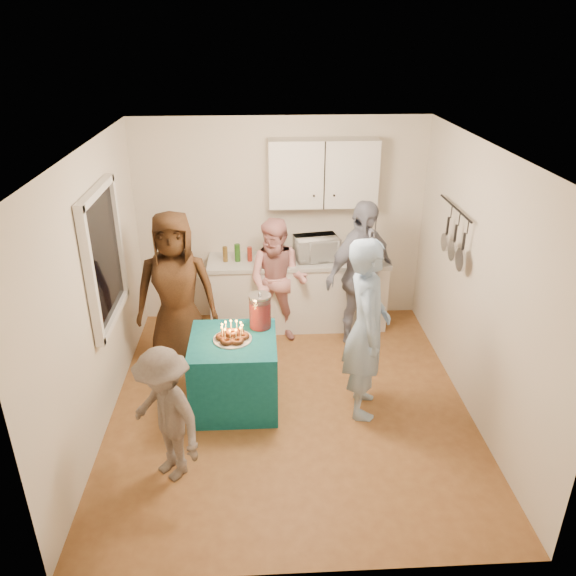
{
  "coord_description": "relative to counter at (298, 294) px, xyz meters",
  "views": [
    {
      "loc": [
        -0.28,
        -4.75,
        3.54
      ],
      "look_at": [
        0.0,
        0.35,
        1.15
      ],
      "focal_mm": 35.0,
      "sensor_mm": 36.0,
      "label": 1
    }
  ],
  "objects": [
    {
      "name": "woman_back_left",
      "position": [
        -1.4,
        -0.85,
        0.48
      ],
      "size": [
        0.91,
        0.61,
        1.81
      ],
      "primitive_type": "imported",
      "rotation": [
        0.0,
        0.0,
        0.04
      ],
      "color": "brown",
      "rests_on": "floor"
    },
    {
      "name": "donut_cake",
      "position": [
        -0.76,
        -1.68,
        0.42
      ],
      "size": [
        0.38,
        0.38,
        0.18
      ],
      "primitive_type": null,
      "color": "#381C0C",
      "rests_on": "party_table"
    },
    {
      "name": "microwave",
      "position": [
        0.22,
        0.0,
        0.62
      ],
      "size": [
        0.58,
        0.44,
        0.29
      ],
      "primitive_type": "imported",
      "rotation": [
        0.0,
        0.0,
        0.17
      ],
      "color": "white",
      "rests_on": "countertop"
    },
    {
      "name": "counter",
      "position": [
        0.0,
        0.0,
        0.0
      ],
      "size": [
        2.2,
        0.58,
        0.86
      ],
      "primitive_type": "cube",
      "color": "white",
      "rests_on": "floor"
    },
    {
      "name": "countertop",
      "position": [
        0.0,
        -0.0,
        0.46
      ],
      "size": [
        2.24,
        0.62,
        0.05
      ],
      "primitive_type": "cube",
      "color": "beige",
      "rests_on": "counter"
    },
    {
      "name": "ceiling",
      "position": [
        -0.2,
        -1.7,
        2.17
      ],
      "size": [
        4.0,
        4.0,
        0.0
      ],
      "primitive_type": "plane",
      "color": "white",
      "rests_on": "floor"
    },
    {
      "name": "party_table",
      "position": [
        -0.76,
        -1.68,
        -0.05
      ],
      "size": [
        0.85,
        0.85,
        0.76
      ],
      "primitive_type": "cube",
      "rotation": [
        0.0,
        0.0,
        -0.0
      ],
      "color": "#0F5A63",
      "rests_on": "floor"
    },
    {
      "name": "punch_jar",
      "position": [
        -0.49,
        -1.44,
        0.5
      ],
      "size": [
        0.22,
        0.22,
        0.34
      ],
      "primitive_type": "cylinder",
      "color": "red",
      "rests_on": "party_table"
    },
    {
      "name": "right_wall",
      "position": [
        1.6,
        -1.7,
        0.87
      ],
      "size": [
        4.0,
        4.0,
        0.0
      ],
      "primitive_type": "plane",
      "color": "silver",
      "rests_on": "floor"
    },
    {
      "name": "pot_rack",
      "position": [
        1.52,
        -1.0,
        1.17
      ],
      "size": [
        0.12,
        1.0,
        0.6
      ],
      "primitive_type": "cube",
      "color": "black",
      "rests_on": "right_wall"
    },
    {
      "name": "back_wall",
      "position": [
        -0.2,
        0.3,
        0.87
      ],
      "size": [
        3.6,
        3.6,
        0.0
      ],
      "primitive_type": "plane",
      "color": "silver",
      "rests_on": "floor"
    },
    {
      "name": "window_night",
      "position": [
        -1.97,
        -1.4,
        1.12
      ],
      "size": [
        0.04,
        1.0,
        1.2
      ],
      "primitive_type": "cube",
      "color": "black",
      "rests_on": "left_wall"
    },
    {
      "name": "upper_cabinet",
      "position": [
        0.3,
        0.15,
        1.52
      ],
      "size": [
        1.3,
        0.3,
        0.8
      ],
      "primitive_type": "cube",
      "color": "white",
      "rests_on": "back_wall"
    },
    {
      "name": "child_near_left",
      "position": [
        -1.29,
        -2.65,
        0.19
      ],
      "size": [
        0.9,
        0.89,
        1.24
      ],
      "primitive_type": "imported",
      "rotation": [
        0.0,
        0.0,
        -0.78
      ],
      "color": "#574C46",
      "rests_on": "floor"
    },
    {
      "name": "woman_back_right",
      "position": [
        0.7,
        -0.48,
        0.46
      ],
      "size": [
        1.11,
        0.97,
        1.79
      ],
      "primitive_type": "imported",
      "rotation": [
        0.0,
        0.0,
        0.63
      ],
      "color": "#101637",
      "rests_on": "floor"
    },
    {
      "name": "man_birthday",
      "position": [
        0.53,
        -1.82,
        0.49
      ],
      "size": [
        0.51,
        0.72,
        1.84
      ],
      "primitive_type": "imported",
      "rotation": [
        0.0,
        0.0,
        1.46
      ],
      "color": "#99B9DE",
      "rests_on": "floor"
    },
    {
      "name": "woman_back_center",
      "position": [
        -0.27,
        -0.35,
        0.34
      ],
      "size": [
        0.89,
        0.78,
        1.54
      ],
      "primitive_type": "imported",
      "rotation": [
        0.0,
        0.0,
        -0.3
      ],
      "color": "#CE6B75",
      "rests_on": "floor"
    },
    {
      "name": "floor",
      "position": [
        -0.2,
        -1.7,
        -0.43
      ],
      "size": [
        4.0,
        4.0,
        0.0
      ],
      "primitive_type": "plane",
      "color": "brown",
      "rests_on": "ground"
    },
    {
      "name": "left_wall",
      "position": [
        -2.0,
        -1.7,
        0.87
      ],
      "size": [
        4.0,
        4.0,
        0.0
      ],
      "primitive_type": "plane",
      "color": "silver",
      "rests_on": "floor"
    }
  ]
}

